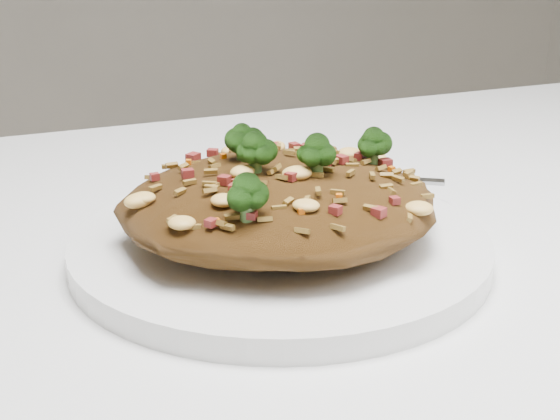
{
  "coord_description": "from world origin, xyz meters",
  "views": [
    {
      "loc": [
        -0.12,
        -0.33,
        0.93
      ],
      "look_at": [
        0.04,
        0.06,
        0.78
      ],
      "focal_mm": 50.0,
      "sensor_mm": 36.0,
      "label": 1
    }
  ],
  "objects": [
    {
      "name": "plate",
      "position": [
        0.04,
        0.06,
        0.76
      ],
      "size": [
        0.24,
        0.24,
        0.01
      ],
      "primitive_type": "cylinder",
      "color": "white",
      "rests_on": "dining_table"
    },
    {
      "name": "fried_rice",
      "position": [
        0.04,
        0.05,
        0.79
      ],
      "size": [
        0.18,
        0.17,
        0.06
      ],
      "color": "brown",
      "rests_on": "plate"
    },
    {
      "name": "fork",
      "position": [
        0.12,
        0.13,
        0.77
      ],
      "size": [
        0.14,
        0.1,
        0.0
      ],
      "rotation": [
        0.0,
        0.0,
        -0.57
      ],
      "color": "silver",
      "rests_on": "plate"
    }
  ]
}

